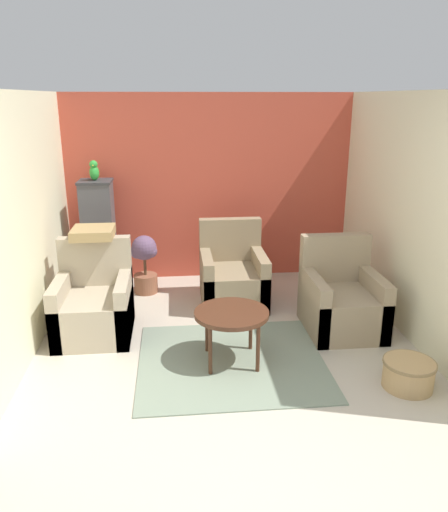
{
  "coord_description": "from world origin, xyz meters",
  "views": [
    {
      "loc": [
        -0.48,
        -2.89,
        2.34
      ],
      "look_at": [
        0.0,
        1.78,
        0.84
      ],
      "focal_mm": 35.0,
      "sensor_mm": 36.0,
      "label": 1
    }
  ],
  "objects_px": {
    "parrot": "(94,171)",
    "potted_plant": "(145,261)",
    "armchair_left": "(94,306)",
    "wicker_basket": "(408,373)",
    "birdcage": "(99,237)",
    "armchair_right": "(341,302)",
    "armchair_middle": "(233,278)",
    "coffee_table": "(232,316)"
  },
  "relations": [
    {
      "from": "parrot",
      "to": "potted_plant",
      "type": "xyz_separation_m",
      "value": [
        0.56,
        -0.2,
        -1.08
      ]
    },
    {
      "from": "armchair_left",
      "to": "parrot",
      "type": "bearing_deg",
      "value": 94.07
    },
    {
      "from": "armchair_left",
      "to": "wicker_basket",
      "type": "distance_m",
      "value": 3.06
    },
    {
      "from": "birdcage",
      "to": "wicker_basket",
      "type": "distance_m",
      "value": 3.9
    },
    {
      "from": "armchair_right",
      "to": "armchair_left",
      "type": "bearing_deg",
      "value": 176.62
    },
    {
      "from": "armchair_middle",
      "to": "coffee_table",
      "type": "bearing_deg",
      "value": -97.32
    },
    {
      "from": "armchair_left",
      "to": "parrot",
      "type": "relative_size",
      "value": 3.89
    },
    {
      "from": "armchair_left",
      "to": "coffee_table",
      "type": "bearing_deg",
      "value": -28.76
    },
    {
      "from": "birdcage",
      "to": "wicker_basket",
      "type": "xyz_separation_m",
      "value": [
        2.85,
        -2.61,
        -0.55
      ]
    },
    {
      "from": "birdcage",
      "to": "wicker_basket",
      "type": "height_order",
      "value": "birdcage"
    },
    {
      "from": "armchair_left",
      "to": "wicker_basket",
      "type": "xyz_separation_m",
      "value": [
        2.76,
        -1.3,
        -0.17
      ]
    },
    {
      "from": "armchair_middle",
      "to": "birdcage",
      "type": "relative_size",
      "value": 0.69
    },
    {
      "from": "coffee_table",
      "to": "armchair_right",
      "type": "xyz_separation_m",
      "value": [
        1.22,
        0.58,
        -0.16
      ]
    },
    {
      "from": "parrot",
      "to": "potted_plant",
      "type": "relative_size",
      "value": 0.33
    },
    {
      "from": "armchair_left",
      "to": "wicker_basket",
      "type": "height_order",
      "value": "armchair_left"
    },
    {
      "from": "armchair_right",
      "to": "potted_plant",
      "type": "height_order",
      "value": "armchair_right"
    },
    {
      "from": "coffee_table",
      "to": "armchair_right",
      "type": "bearing_deg",
      "value": 25.3
    },
    {
      "from": "coffee_table",
      "to": "wicker_basket",
      "type": "xyz_separation_m",
      "value": [
        1.43,
        -0.57,
        -0.33
      ]
    },
    {
      "from": "armchair_left",
      "to": "wicker_basket",
      "type": "relative_size",
      "value": 2.17
    },
    {
      "from": "wicker_basket",
      "to": "potted_plant",
      "type": "bearing_deg",
      "value": 133.68
    },
    {
      "from": "birdcage",
      "to": "parrot",
      "type": "height_order",
      "value": "parrot"
    },
    {
      "from": "armchair_middle",
      "to": "birdcage",
      "type": "distance_m",
      "value": 1.76
    },
    {
      "from": "armchair_right",
      "to": "parrot",
      "type": "bearing_deg",
      "value": 151.16
    },
    {
      "from": "armchair_middle",
      "to": "wicker_basket",
      "type": "xyz_separation_m",
      "value": [
        1.25,
        -1.99,
        -0.17
      ]
    },
    {
      "from": "armchair_right",
      "to": "parrot",
      "type": "height_order",
      "value": "parrot"
    },
    {
      "from": "armchair_left",
      "to": "parrot",
      "type": "height_order",
      "value": "parrot"
    },
    {
      "from": "coffee_table",
      "to": "potted_plant",
      "type": "distance_m",
      "value": 2.03
    },
    {
      "from": "armchair_middle",
      "to": "potted_plant",
      "type": "distance_m",
      "value": 1.14
    },
    {
      "from": "wicker_basket",
      "to": "armchair_right",
      "type": "bearing_deg",
      "value": 100.16
    },
    {
      "from": "armchair_middle",
      "to": "birdcage",
      "type": "height_order",
      "value": "birdcage"
    },
    {
      "from": "coffee_table",
      "to": "armchair_left",
      "type": "bearing_deg",
      "value": 151.24
    },
    {
      "from": "armchair_left",
      "to": "potted_plant",
      "type": "height_order",
      "value": "armchair_left"
    },
    {
      "from": "potted_plant",
      "to": "wicker_basket",
      "type": "height_order",
      "value": "potted_plant"
    },
    {
      "from": "armchair_middle",
      "to": "wicker_basket",
      "type": "relative_size",
      "value": 2.17
    },
    {
      "from": "armchair_left",
      "to": "armchair_right",
      "type": "height_order",
      "value": "same"
    },
    {
      "from": "coffee_table",
      "to": "armchair_right",
      "type": "distance_m",
      "value": 1.36
    },
    {
      "from": "parrot",
      "to": "potted_plant",
      "type": "height_order",
      "value": "parrot"
    },
    {
      "from": "armchair_right",
      "to": "birdcage",
      "type": "bearing_deg",
      "value": 151.2
    },
    {
      "from": "armchair_right",
      "to": "wicker_basket",
      "type": "relative_size",
      "value": 2.17
    },
    {
      "from": "armchair_right",
      "to": "potted_plant",
      "type": "relative_size",
      "value": 1.29
    },
    {
      "from": "armchair_right",
      "to": "armchair_middle",
      "type": "bearing_deg",
      "value": 141.28
    },
    {
      "from": "armchair_right",
      "to": "potted_plant",
      "type": "xyz_separation_m",
      "value": [
        -2.09,
        1.26,
        0.12
      ]
    }
  ]
}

